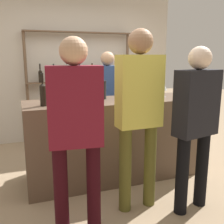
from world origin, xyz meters
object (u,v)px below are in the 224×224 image
(wine_glass, at_px, (164,88))
(server_behind_counter, at_px, (108,96))
(counter_bottle_0, at_px, (43,94))
(customer_center, at_px, (139,107))
(cork_jar, at_px, (146,93))
(counter_bottle_2, at_px, (66,90))
(customer_left, at_px, (76,125))
(counter_bottle_1, at_px, (84,89))
(ice_bucket, at_px, (98,90))
(customer_right, at_px, (196,118))

(wine_glass, bearing_deg, server_behind_counter, 121.08)
(counter_bottle_0, distance_m, customer_center, 1.06)
(wine_glass, bearing_deg, cork_jar, -159.86)
(wine_glass, height_order, server_behind_counter, server_behind_counter)
(counter_bottle_2, xyz_separation_m, customer_left, (-0.12, -1.06, -0.15))
(counter_bottle_0, bearing_deg, counter_bottle_1, 32.30)
(ice_bucket, height_order, customer_left, customer_left)
(cork_jar, bearing_deg, server_behind_counter, 100.88)
(counter_bottle_2, bearing_deg, customer_right, -45.04)
(wine_glass, xyz_separation_m, customer_center, (-0.72, -0.75, -0.07))
(customer_right, xyz_separation_m, server_behind_counter, (-0.29, 1.80, -0.02))
(wine_glass, distance_m, customer_center, 1.04)
(counter_bottle_0, xyz_separation_m, counter_bottle_1, (0.53, 0.33, -0.01))
(counter_bottle_2, bearing_deg, counter_bottle_0, -143.20)
(wine_glass, height_order, customer_center, customer_center)
(counter_bottle_0, xyz_separation_m, customer_right, (1.35, -0.84, -0.19))
(counter_bottle_0, height_order, server_behind_counter, server_behind_counter)
(customer_right, height_order, customer_center, customer_center)
(counter_bottle_2, height_order, cork_jar, counter_bottle_2)
(customer_right, height_order, customer_left, customer_left)
(server_behind_counter, relative_size, customer_center, 0.90)
(counter_bottle_0, relative_size, server_behind_counter, 0.22)
(server_behind_counter, bearing_deg, counter_bottle_0, -36.53)
(counter_bottle_2, height_order, customer_center, customer_center)
(customer_center, bearing_deg, customer_left, 105.65)
(counter_bottle_2, xyz_separation_m, server_behind_counter, (0.77, 0.74, -0.22))
(ice_bucket, xyz_separation_m, cork_jar, (0.54, -0.26, -0.03))
(ice_bucket, bearing_deg, counter_bottle_2, -173.54)
(counter_bottle_0, relative_size, counter_bottle_1, 1.09)
(counter_bottle_0, height_order, wine_glass, counter_bottle_0)
(counter_bottle_0, relative_size, cork_jar, 2.15)
(wine_glass, height_order, cork_jar, same)
(counter_bottle_2, distance_m, customer_center, 1.02)
(customer_center, bearing_deg, counter_bottle_1, 16.22)
(ice_bucket, height_order, server_behind_counter, server_behind_counter)
(counter_bottle_1, distance_m, customer_left, 1.24)
(wine_glass, bearing_deg, counter_bottle_1, 168.25)
(counter_bottle_0, distance_m, counter_bottle_2, 0.36)
(counter_bottle_1, height_order, wine_glass, counter_bottle_1)
(counter_bottle_2, relative_size, wine_glass, 2.13)
(customer_left, bearing_deg, counter_bottle_0, 18.84)
(counter_bottle_0, distance_m, customer_left, 0.87)
(ice_bucket, height_order, cork_jar, ice_bucket)
(customer_center, bearing_deg, counter_bottle_2, 31.26)
(counter_bottle_2, bearing_deg, server_behind_counter, 43.86)
(cork_jar, bearing_deg, counter_bottle_1, 154.99)
(counter_bottle_2, xyz_separation_m, cork_jar, (0.95, -0.22, -0.06))
(customer_right, height_order, server_behind_counter, customer_right)
(counter_bottle_1, height_order, customer_right, customer_right)
(counter_bottle_1, relative_size, customer_right, 0.20)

